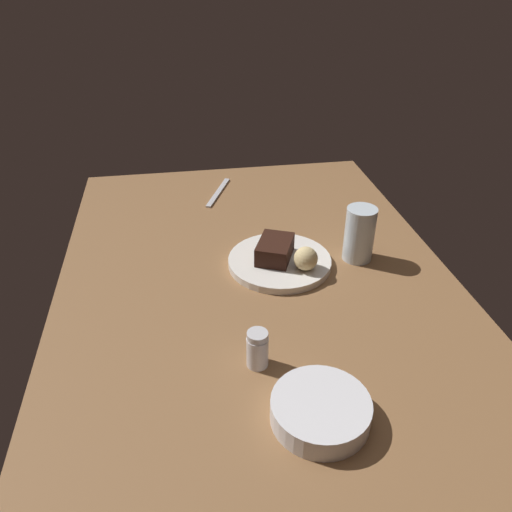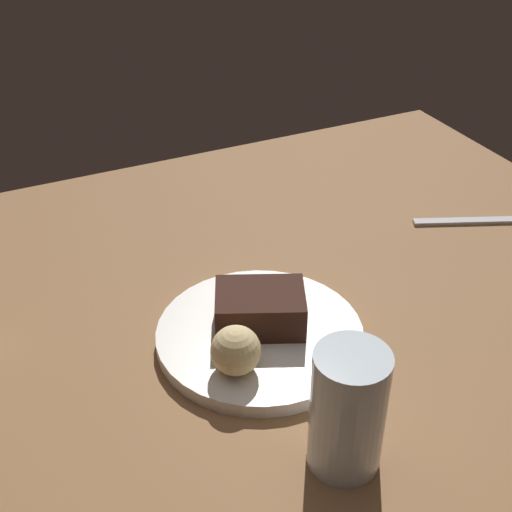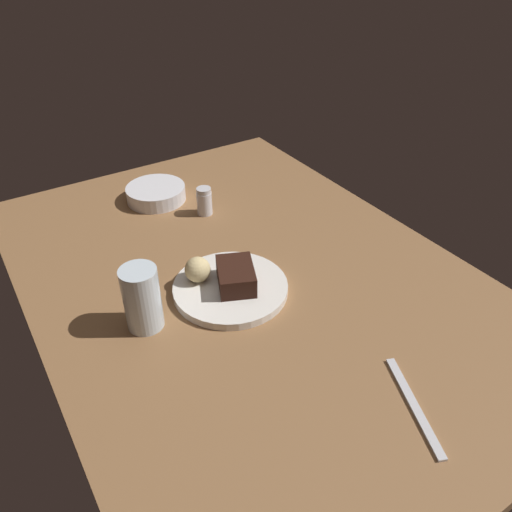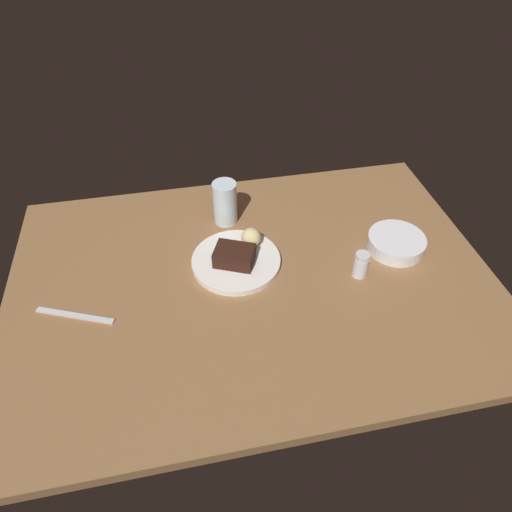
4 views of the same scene
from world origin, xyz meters
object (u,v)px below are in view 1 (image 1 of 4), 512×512
at_px(chocolate_cake_slice, 275,249).
at_px(water_glass, 359,234).
at_px(side_bowl, 320,410).
at_px(dessert_plate, 280,262).
at_px(butter_knife, 218,192).
at_px(bread_roll, 306,259).
at_px(salt_shaker, 257,349).

bearing_deg(chocolate_cake_slice, water_glass, -91.82).
bearing_deg(side_bowl, dessert_plate, -3.46).
bearing_deg(water_glass, butter_knife, 35.09).
relative_size(bread_roll, butter_knife, 0.27).
distance_m(chocolate_cake_slice, bread_roll, 0.08).
bearing_deg(salt_shaker, butter_knife, -0.15).
relative_size(chocolate_cake_slice, water_glass, 0.78).
xyz_separation_m(chocolate_cake_slice, salt_shaker, (-0.30, 0.09, -0.00)).
relative_size(chocolate_cake_slice, bread_roll, 1.89).
xyz_separation_m(dessert_plate, water_glass, (-0.00, -0.18, 0.05)).
distance_m(dessert_plate, side_bowl, 0.43).
bearing_deg(bread_roll, salt_shaker, 149.63).
height_order(salt_shaker, butter_knife, salt_shaker).
relative_size(side_bowl, butter_knife, 0.79).
bearing_deg(water_glass, dessert_plate, 89.76).
distance_m(bread_roll, side_bowl, 0.38).
bearing_deg(butter_knife, bread_roll, -139.48).
bearing_deg(dessert_plate, water_glass, -90.24).
distance_m(chocolate_cake_slice, butter_knife, 0.40).
distance_m(salt_shaker, side_bowl, 0.15).
bearing_deg(side_bowl, water_glass, -25.72).
distance_m(chocolate_cake_slice, salt_shaker, 0.31).
xyz_separation_m(dessert_plate, salt_shaker, (-0.30, 0.10, 0.03)).
distance_m(side_bowl, butter_knife, 0.82).
bearing_deg(chocolate_cake_slice, side_bowl, 177.93).
bearing_deg(bread_roll, butter_knife, 18.02).
bearing_deg(salt_shaker, dessert_plate, -18.56).
height_order(bread_roll, side_bowl, bread_roll).
bearing_deg(bread_roll, dessert_plate, 43.41).
bearing_deg(chocolate_cake_slice, bread_roll, -133.79).
xyz_separation_m(dessert_plate, chocolate_cake_slice, (0.01, 0.01, 0.03)).
bearing_deg(butter_knife, side_bowl, -152.46).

